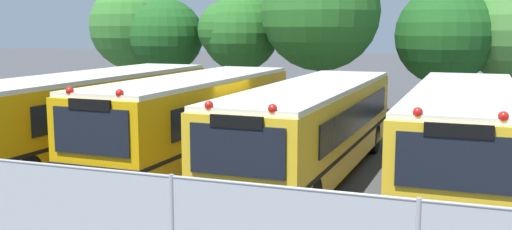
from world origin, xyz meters
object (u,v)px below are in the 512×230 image
(school_bus_1, at_px, (195,117))
(tree_1, at_px, (169,36))
(school_bus_0, at_px, (90,111))
(tree_2, at_px, (236,32))
(school_bus_3, at_px, (463,132))
(tree_4, at_px, (444,33))
(school_bus_2, at_px, (313,126))
(tree_3, at_px, (319,10))
(tree_0, at_px, (135,26))

(school_bus_1, height_order, tree_1, tree_1)
(school_bus_0, height_order, tree_2, tree_2)
(school_bus_3, relative_size, tree_4, 1.85)
(school_bus_2, bearing_deg, tree_2, -56.81)
(school_bus_2, distance_m, tree_3, 10.67)
(tree_3, bearing_deg, school_bus_2, -76.77)
(school_bus_3, height_order, tree_2, tree_2)
(school_bus_1, distance_m, tree_0, 14.78)
(school_bus_3, bearing_deg, tree_2, -43.21)
(school_bus_1, height_order, tree_2, tree_2)
(school_bus_1, bearing_deg, tree_3, -95.93)
(tree_0, relative_size, tree_2, 1.14)
(tree_4, bearing_deg, school_bus_2, -103.98)
(school_bus_3, distance_m, tree_0, 20.08)
(school_bus_1, relative_size, tree_1, 1.83)
(tree_0, distance_m, tree_3, 10.39)
(tree_2, relative_size, tree_4, 0.96)
(tree_0, xyz_separation_m, tree_2, (6.24, -1.33, -0.29))
(school_bus_1, height_order, tree_3, tree_3)
(school_bus_0, distance_m, school_bus_1, 3.62)
(school_bus_3, xyz_separation_m, tree_3, (-6.22, 9.54, 3.40))
(school_bus_0, relative_size, tree_2, 2.04)
(school_bus_0, relative_size, tree_0, 1.79)
(tree_2, bearing_deg, tree_0, 167.94)
(tree_0, bearing_deg, school_bus_2, -42.41)
(tree_2, xyz_separation_m, tree_3, (4.00, -0.30, 0.95))
(school_bus_0, relative_size, tree_1, 2.09)
(tree_4, bearing_deg, school_bus_3, -84.60)
(tree_4, bearing_deg, tree_2, -171.81)
(tree_4, bearing_deg, tree_1, -175.85)
(school_bus_2, distance_m, tree_2, 12.19)
(school_bus_0, bearing_deg, school_bus_1, -178.41)
(tree_1, bearing_deg, school_bus_2, -46.36)
(tree_1, relative_size, tree_2, 0.97)
(school_bus_3, distance_m, tree_1, 17.43)
(school_bus_2, height_order, tree_2, tree_2)
(tree_2, height_order, tree_3, tree_3)
(school_bus_1, distance_m, tree_3, 10.46)
(school_bus_1, distance_m, school_bus_3, 7.52)
(tree_3, bearing_deg, school_bus_3, -56.91)
(school_bus_1, bearing_deg, tree_1, -56.98)
(tree_1, bearing_deg, tree_0, 159.43)
(school_bus_2, distance_m, tree_1, 14.71)
(school_bus_0, relative_size, school_bus_1, 1.14)
(school_bus_2, xyz_separation_m, tree_1, (-10.03, 10.52, 2.26))
(school_bus_0, height_order, tree_3, tree_3)
(tree_0, relative_size, tree_3, 0.87)
(tree_0, bearing_deg, school_bus_1, -52.00)
(school_bus_0, xyz_separation_m, school_bus_3, (11.14, 0.32, -0.04))
(school_bus_3, bearing_deg, school_bus_2, 5.01)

